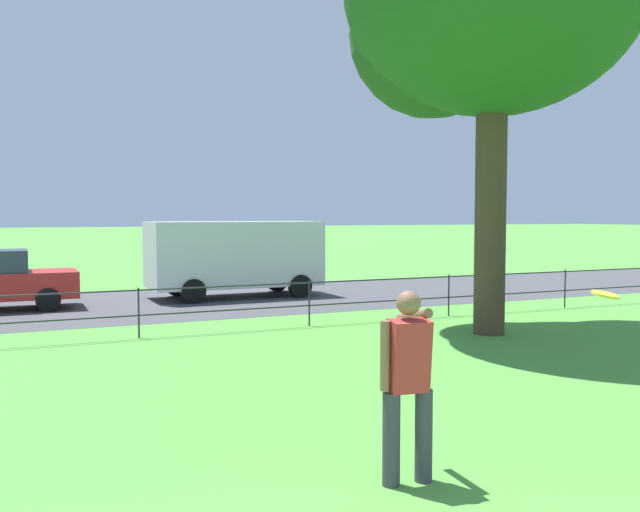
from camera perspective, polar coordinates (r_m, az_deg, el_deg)
name	(u,v)px	position (r m, az deg, el deg)	size (l,w,h in m)	color
street_strip	(105,306)	(19.30, -17.34, -3.97)	(80.00, 7.21, 0.01)	#424247
park_fence	(139,304)	(14.05, -14.75, -3.89)	(29.32, 0.04, 1.00)	#232328
person_thrower	(407,380)	(6.33, 7.22, -10.10)	(0.58, 0.75, 1.75)	#383842
frisbee	(605,295)	(7.33, 22.50, -2.96)	(0.37, 0.37, 0.08)	yellow
panel_van_center	(235,254)	(20.53, -7.01, 0.14)	(5.02, 2.15, 2.24)	silver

